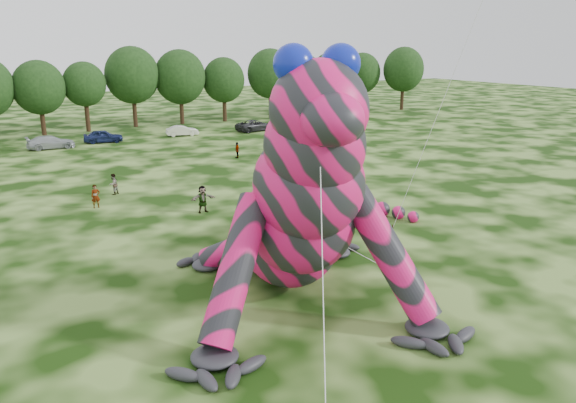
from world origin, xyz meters
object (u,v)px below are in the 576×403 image
(tree_9, at_px, (85,97))
(tree_16, at_px, (362,82))
(tree_11, at_px, (181,87))
(spectator_2, at_px, (307,152))
(tree_14, at_px, (302,84))
(spectator_1, at_px, (113,184))
(tree_17, at_px, (403,78))
(tree_12, at_px, (224,90))
(tree_15, at_px, (332,83))
(tree_13, at_px, (270,84))
(spectator_5, at_px, (203,199))
(spectator_3, at_px, (237,150))
(inflatable_gecko, at_px, (282,166))
(car_6, at_px, (255,125))
(car_5, at_px, (182,131))
(car_4, at_px, (103,136))
(spectator_0, at_px, (96,196))
(tree_10, at_px, (133,87))
(tree_8, at_px, (40,98))
(car_3, at_px, (51,142))
(car_7, at_px, (309,120))

(tree_9, height_order, tree_16, tree_16)
(tree_11, height_order, spectator_2, tree_11)
(tree_14, height_order, spectator_1, tree_14)
(tree_17, height_order, spectator_1, tree_17)
(tree_12, relative_size, tree_15, 0.93)
(tree_13, height_order, tree_15, tree_13)
(tree_17, height_order, spectator_5, tree_17)
(tree_11, bearing_deg, spectator_3, -97.67)
(tree_12, bearing_deg, tree_13, -4.92)
(inflatable_gecko, relative_size, car_6, 4.25)
(tree_14, height_order, car_5, tree_14)
(tree_17, height_order, car_4, tree_17)
(tree_12, bearing_deg, car_4, -152.63)
(car_4, relative_size, spectator_3, 2.75)
(inflatable_gecko, relative_size, tree_16, 2.31)
(tree_12, xyz_separation_m, tree_15, (18.46, 0.03, 0.33))
(tree_11, bearing_deg, spectator_2, -86.78)
(car_6, bearing_deg, tree_17, -83.00)
(spectator_0, distance_m, spectator_3, 19.05)
(tree_12, height_order, tree_17, tree_17)
(tree_16, relative_size, spectator_0, 5.82)
(tree_17, bearing_deg, spectator_1, -149.70)
(tree_14, height_order, car_4, tree_14)
(tree_10, bearing_deg, spectator_1, -107.47)
(car_6, bearing_deg, tree_14, -59.55)
(tree_13, bearing_deg, spectator_0, -132.16)
(tree_12, bearing_deg, spectator_1, -125.01)
(tree_8, height_order, tree_11, tree_11)
(tree_10, bearing_deg, tree_15, -1.49)
(inflatable_gecko, relative_size, spectator_5, 11.98)
(spectator_1, bearing_deg, tree_16, 178.96)
(tree_12, bearing_deg, car_5, -135.31)
(tree_10, height_order, car_5, tree_10)
(tree_10, bearing_deg, car_5, -75.06)
(spectator_2, bearing_deg, tree_13, -104.36)
(tree_13, height_order, spectator_5, tree_13)
(tree_12, distance_m, tree_16, 25.49)
(inflatable_gecko, distance_m, tree_14, 63.28)
(tree_11, distance_m, car_3, 22.30)
(tree_10, height_order, tree_13, tree_10)
(tree_15, relative_size, spectator_5, 5.33)
(inflatable_gecko, height_order, spectator_2, inflatable_gecko)
(tree_11, relative_size, spectator_1, 6.44)
(tree_10, height_order, car_4, tree_10)
(car_4, height_order, spectator_3, spectator_3)
(tree_12, xyz_separation_m, car_6, (-0.40, -10.54, -3.78))
(spectator_0, bearing_deg, tree_10, 72.03)
(tree_13, xyz_separation_m, spectator_0, (-32.37, -35.75, -4.26))
(inflatable_gecko, height_order, car_5, inflatable_gecko)
(tree_13, bearing_deg, car_7, -77.81)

